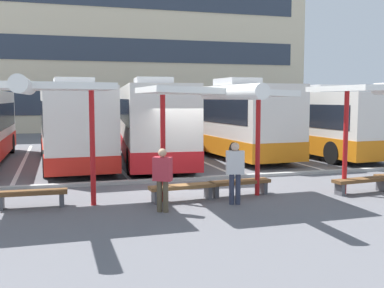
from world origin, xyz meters
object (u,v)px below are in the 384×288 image
Objects in this scene: waiting_shelter_1 at (215,95)px; bench_3 at (361,182)px; bench_1 at (182,189)px; waiting_passenger_2 at (162,176)px; coach_bus_1 at (72,124)px; coach_bus_2 at (150,122)px; coach_bus_3 at (225,120)px; coach_bus_4 at (302,123)px; bench_2 at (240,184)px; waiting_passenger_1 at (235,169)px; waiting_shelter_0 at (27,89)px; bench_0 at (32,195)px.

waiting_shelter_1 is 5.23m from bench_3.
bench_1 is 1.19× the size of waiting_passenger_2.
coach_bus_1 is 0.84× the size of coach_bus_2.
waiting_passenger_2 is (-1.71, -10.07, -0.81)m from coach_bus_2.
coach_bus_4 is (4.08, -0.54, -0.17)m from coach_bus_3.
coach_bus_2 is at bearing 95.85° from bench_2.
coach_bus_3 is 10.98m from bench_1.
bench_2 is at bearing 61.36° from waiting_passenger_1.
waiting_passenger_1 is at bearing -88.00° from coach_bus_2.
coach_bus_1 is at bearing 117.91° from bench_2.
bench_2 is (-7.17, -8.97, -1.25)m from coach_bus_4.
waiting_shelter_0 reaches higher than bench_1.
waiting_shelter_1 is at bearing -130.79° from coach_bus_4.
waiting_passenger_1 is (0.34, -9.79, -0.77)m from coach_bus_2.
coach_bus_4 is at bearing 51.36° from bench_2.
waiting_passenger_2 is (-1.71, -0.92, -2.02)m from waiting_shelter_1.
waiting_passenger_2 is at bearing -24.27° from bench_0.
waiting_shelter_1 is at bearing 28.30° from waiting_passenger_2.
bench_0 and bench_3 have the same top height.
bench_3 is (4.53, -9.51, -1.39)m from coach_bus_2.
waiting_shelter_1 is at bearing -90.01° from coach_bus_2.
coach_bus_3 is at bearing 71.96° from bench_2.
waiting_passenger_2 is (-2.05, -0.28, -0.05)m from waiting_passenger_1.
bench_3 is at bearing -11.57° from bench_2.
bench_0 is 5.37m from waiting_passenger_1.
waiting_shelter_0 is at bearing -176.90° from bench_2.
coach_bus_1 is 2.13× the size of waiting_shelter_1.
coach_bus_2 is 10.63m from bench_3.
bench_3 is at bearing -87.06° from coach_bus_3.
waiting_passenger_2 is at bearing -133.59° from coach_bus_4.
coach_bus_3 is 0.96× the size of coach_bus_4.
bench_0 and bench_2 have the same top height.
bench_2 is (1.80, 0.21, 0.00)m from bench_1.
coach_bus_1 is at bearing 107.03° from bench_1.
waiting_shelter_0 is at bearing 177.38° from bench_3.
waiting_shelter_0 is at bearing 179.16° from waiting_shelter_1.
waiting_passenger_2 reaches higher than bench_1.
waiting_passenger_2 is (-9.78, -10.28, -0.67)m from coach_bus_4.
coach_bus_3 is at bearing 47.93° from waiting_shelter_0.
coach_bus_2 reaches higher than bench_0.
bench_3 is (-3.55, -9.72, -1.25)m from coach_bus_4.
waiting_passenger_1 is at bearing -176.18° from bench_3.
coach_bus_4 is 6.04× the size of bench_2.
coach_bus_1 reaches higher than bench_0.
bench_1 is 1.81m from bench_2.
coach_bus_3 is at bearing 46.64° from bench_0.
waiting_shelter_0 is 2.76m from bench_0.
waiting_passenger_2 is (-5.71, -10.82, -0.84)m from coach_bus_3.
bench_3 is at bearing -110.06° from coach_bus_4.
bench_2 is at bearing -62.09° from coach_bus_1.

